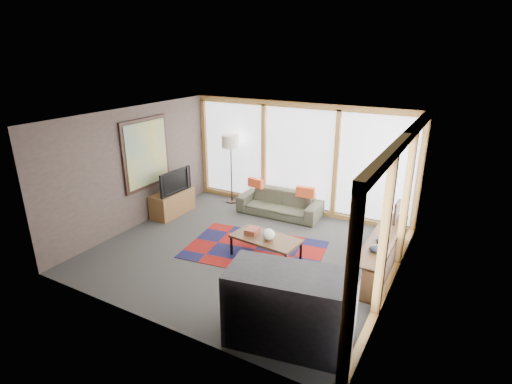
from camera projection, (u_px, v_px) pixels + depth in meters
The scene contains 17 objects.
ground at pixel (246, 251), 7.79m from camera, with size 5.50×5.50×0.00m, color #2B2B29.
room_envelope at pixel (283, 172), 7.50m from camera, with size 5.52×5.02×2.62m.
rug at pixel (255, 249), 7.84m from camera, with size 2.62×1.69×0.01m, color maroon.
sofa at pixel (280, 203), 9.40m from camera, with size 1.96×0.77×0.57m, color #3E412F.
pillow_left at pixel (256, 183), 9.57m from camera, with size 0.40×0.12×0.22m, color #D34820.
pillow_right at pixel (305, 192), 8.95m from camera, with size 0.42×0.13×0.23m, color #D34820.
floor_lamp at pixel (231, 169), 9.99m from camera, with size 0.44×0.44×1.74m, color #312419, non-canonical shape.
coffee_table at pixel (266, 248), 7.47m from camera, with size 1.27×0.64×0.42m, color #382111, non-canonical shape.
book_stack at pixel (252, 231), 7.57m from camera, with size 0.22×0.28×0.09m, color brown.
vase at pixel (268, 234), 7.29m from camera, with size 0.24×0.24×0.21m, color beige.
bookshelf at pixel (382, 253), 7.10m from camera, with size 0.44×2.41×0.60m, color #382111, non-canonical shape.
bowl_a at pixel (376, 249), 6.50m from camera, with size 0.22×0.22×0.11m, color black.
bowl_b at pixel (381, 240), 6.82m from camera, with size 0.17×0.17×0.08m, color black.
shelf_picture at pixel (397, 212), 7.53m from camera, with size 0.04×0.33×0.43m, color black.
tv_console at pixel (173, 203), 9.45m from camera, with size 0.47×1.13×0.56m, color brown.
television at pixel (173, 181), 9.19m from camera, with size 0.97×0.13×0.56m, color black.
bar_counter at pixel (290, 309), 5.22m from camera, with size 1.67×0.78×1.06m, color black.
Camera 1 is at (3.55, -5.96, 3.75)m, focal length 28.00 mm.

